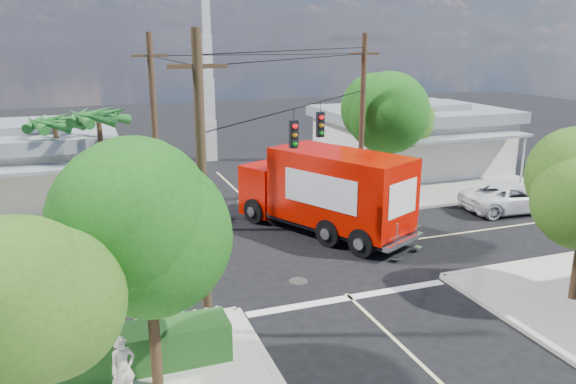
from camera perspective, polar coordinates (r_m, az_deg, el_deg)
ground at (r=23.58m, az=1.68°, el=-6.37°), size 120.00×120.00×0.00m
sidewalk_ne at (r=37.58m, az=11.00°, el=1.72°), size 14.12×14.12×0.14m
sidewalk_nw at (r=32.50m, az=-24.10°, el=-1.49°), size 14.12×14.12×0.14m
road_markings at (r=22.33m, az=3.09°, el=-7.66°), size 32.00×32.00×0.01m
building_ne at (r=38.88m, az=12.40°, el=5.48°), size 11.80×10.20×4.50m
building_nw at (r=33.65m, az=-26.24°, el=2.59°), size 10.80×10.20×4.30m
radio_tower at (r=41.38m, az=-8.09°, el=10.90°), size 0.80×0.80×17.00m
tree_sw_front at (r=13.57m, az=-14.04°, el=-3.97°), size 3.88×3.78×6.03m
tree_sw_back at (r=11.44m, az=-25.17°, el=-11.11°), size 3.56×3.42×5.41m
tree_ne_front at (r=31.41m, az=9.50°, el=7.88°), size 4.21×4.14×6.66m
tree_ne_back at (r=34.67m, az=11.44°, el=7.50°), size 3.77×3.66×5.82m
palm_nw_front at (r=28.09m, az=-18.69°, el=7.00°), size 3.01×3.08×5.59m
palm_nw_back at (r=29.64m, az=-22.61°, el=6.31°), size 3.01×3.08×5.19m
utility_poles at (r=23.26m, az=-3.34°, el=5.29°), size 12.00×10.68×9.00m
picket_fence at (r=16.78m, az=-16.82°, el=-13.98°), size 5.94×0.06×1.00m
hedge_sw at (r=16.08m, az=-17.36°, el=-15.37°), size 6.20×1.20×1.10m
vending_boxes at (r=31.37m, az=8.54°, el=0.31°), size 1.90×0.50×1.10m
delivery_truck at (r=25.66m, az=3.84°, el=0.05°), size 6.33×9.21×3.89m
parked_car at (r=31.38m, az=21.80°, el=-0.53°), size 5.50×2.87×1.48m
pedestrian at (r=14.77m, az=-16.41°, el=-16.87°), size 0.73×0.60×1.71m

